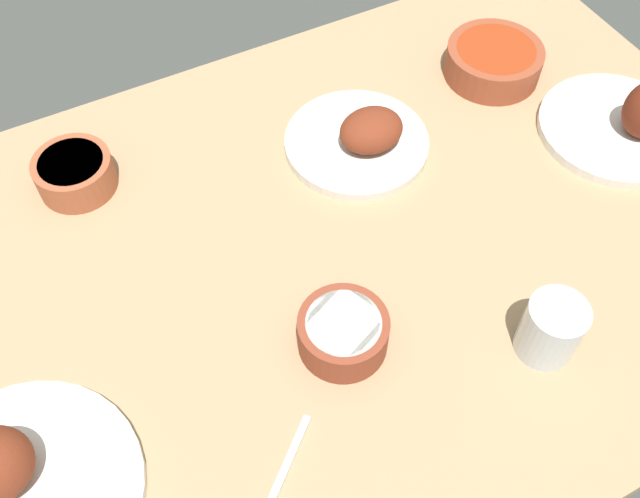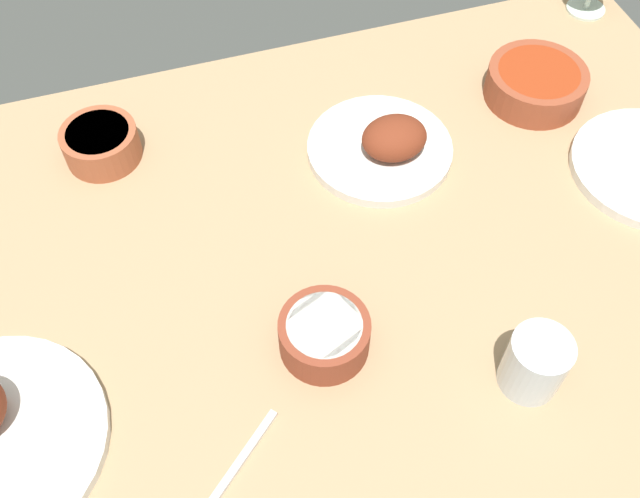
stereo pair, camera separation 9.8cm
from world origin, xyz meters
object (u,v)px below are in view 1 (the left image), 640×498
(bowl_cream, at_px, (343,332))
(water_tumbler, at_px, (551,329))
(bowl_sauce, at_px, (494,60))
(plate_far_side, at_px, (627,121))
(spoon_loose, at_px, (276,489))
(plate_center_main, at_px, (362,138))
(bowl_pasta, at_px, (75,172))
(plate_near_viewer, at_px, (11,487))

(bowl_cream, relative_size, water_tumbler, 1.31)
(bowl_sauce, bearing_deg, plate_far_side, -64.52)
(plate_far_side, height_order, bowl_cream, plate_far_side)
(bowl_sauce, height_order, bowl_cream, bowl_cream)
(water_tumbler, xyz_separation_m, spoon_loose, (-0.38, -0.01, -0.04))
(plate_center_main, xyz_separation_m, bowl_pasta, (-0.41, 0.13, 0.01))
(plate_far_side, distance_m, bowl_cream, 0.58)
(bowl_pasta, bearing_deg, plate_near_viewer, -115.06)
(spoon_loose, bearing_deg, bowl_pasta, -123.65)
(plate_near_viewer, height_order, bowl_sauce, plate_near_viewer)
(plate_center_main, relative_size, spoon_loose, 1.21)
(bowl_cream, bearing_deg, plate_near_viewer, 179.71)
(plate_near_viewer, bearing_deg, spoon_loose, -26.84)
(plate_far_side, distance_m, bowl_pasta, 0.84)
(plate_far_side, relative_size, bowl_pasta, 2.09)
(plate_near_viewer, distance_m, spoon_loose, 0.29)
(plate_far_side, relative_size, bowl_cream, 2.08)
(bowl_sauce, bearing_deg, spoon_loose, -143.32)
(plate_near_viewer, bearing_deg, water_tumbler, -10.89)
(plate_near_viewer, bearing_deg, plate_center_main, 25.26)
(plate_center_main, xyz_separation_m, bowl_cream, (-0.19, -0.29, 0.01))
(plate_center_main, distance_m, bowl_sauce, 0.28)
(water_tumbler, height_order, spoon_loose, water_tumbler)
(bowl_cream, xyz_separation_m, bowl_pasta, (-0.22, 0.42, -0.00))
(plate_center_main, height_order, bowl_sauce, plate_center_main)
(bowl_cream, distance_m, bowl_pasta, 0.47)
(spoon_loose, bearing_deg, plate_center_main, -170.22)
(plate_center_main, xyz_separation_m, water_tumbler, (0.03, -0.41, 0.02))
(bowl_cream, xyz_separation_m, spoon_loose, (-0.16, -0.13, -0.03))
(plate_far_side, bearing_deg, spoon_loose, -160.73)
(plate_far_side, bearing_deg, plate_center_main, 156.68)
(plate_near_viewer, xyz_separation_m, bowl_cream, (0.42, -0.00, 0.01))
(bowl_pasta, bearing_deg, bowl_sauce, -6.65)
(plate_near_viewer, height_order, bowl_cream, plate_near_viewer)
(plate_near_viewer, relative_size, plate_center_main, 1.23)
(water_tumbler, bearing_deg, bowl_sauce, 61.92)
(plate_center_main, xyz_separation_m, bowl_sauce, (0.28, 0.05, 0.01))
(plate_far_side, height_order, spoon_loose, plate_far_side)
(plate_near_viewer, height_order, water_tumbler, plate_near_viewer)
(plate_center_main, distance_m, plate_far_side, 0.41)
(plate_center_main, bearing_deg, plate_near_viewer, -154.74)
(plate_near_viewer, relative_size, bowl_cream, 2.39)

